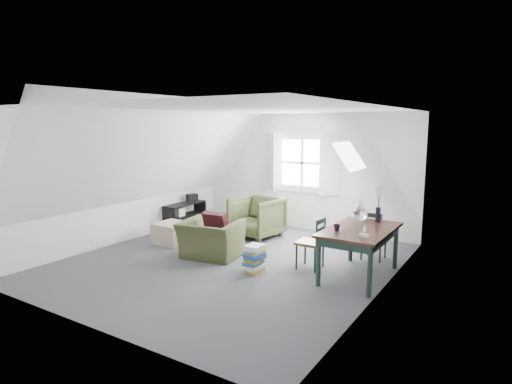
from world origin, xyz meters
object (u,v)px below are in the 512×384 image
Objects in this scene: armchair_near at (211,257)px; ottoman at (172,233)px; dining_chair_far at (373,234)px; dining_chair_near at (312,242)px; dining_table at (360,235)px; media_shelf at (184,217)px; magazine_stack at (254,259)px; armchair_far at (257,237)px.

armchair_near is 1.66× the size of ottoman.
dining_chair_far is 1.00× the size of dining_chair_near.
dining_chair_far reaches higher than ottoman.
dining_chair_far is (-0.07, 0.95, -0.21)m from dining_table.
dining_chair_far is at bearing 128.91° from dining_chair_near.
armchair_near is 1.82m from dining_chair_near.
media_shelf is (-4.24, 0.03, -0.19)m from dining_chair_far.
magazine_stack is at bearing -27.28° from media_shelf.
dining_table is 1.64m from magazine_stack.
dining_chair_near reaches higher than armchair_far.
dining_chair_near reaches higher than armchair_near.
magazine_stack is at bearing -64.76° from dining_chair_near.
armchair_far is 1.82m from media_shelf.
media_shelf is 3.29m from magazine_stack.
armchair_far is at bearing 154.33° from dining_table.
armchair_far is at bearing -98.28° from armchair_near.
magazine_stack is (-1.37, -1.59, -0.22)m from dining_chair_far.
magazine_stack is at bearing -13.81° from ottoman.
media_shelf is at bearing -46.67° from armchair_near.
magazine_stack is (1.08, -1.79, 0.21)m from armchair_far.
dining_table is at bearing -15.60° from armchair_far.
dining_chair_near is (-0.76, -0.03, -0.21)m from dining_table.
armchair_far is 1.53× the size of ottoman.
dining_table is 3.54× the size of magazine_stack.
dining_chair_near is at bearing -178.65° from dining_table.
armchair_far is 2.85m from dining_table.
dining_chair_near reaches higher than ottoman.
armchair_near is at bearing -94.09° from dining_chair_near.
armchair_near is at bearing -34.87° from media_shelf.
armchair_near is 1.56m from armchair_far.
ottoman is (-1.15, -1.25, 0.20)m from armchair_far.
dining_table is at bearing 1.53° from ottoman.
dining_chair_near is 0.78× the size of media_shelf.
magazine_stack is (2.87, -1.62, -0.03)m from media_shelf.
armchair_near is 2.80m from dining_chair_far.
dining_chair_far is at bearing -160.36° from armchair_near.
media_shelf is (-1.79, -0.18, 0.25)m from armchair_far.
dining_chair_near is 0.95m from magazine_stack.
dining_table reaches higher than armchair_near.
dining_chair_near is at bearing 41.50° from magazine_stack.
dining_chair_far is 2.11m from magazine_stack.
dining_table is at bearing 24.03° from magazine_stack.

